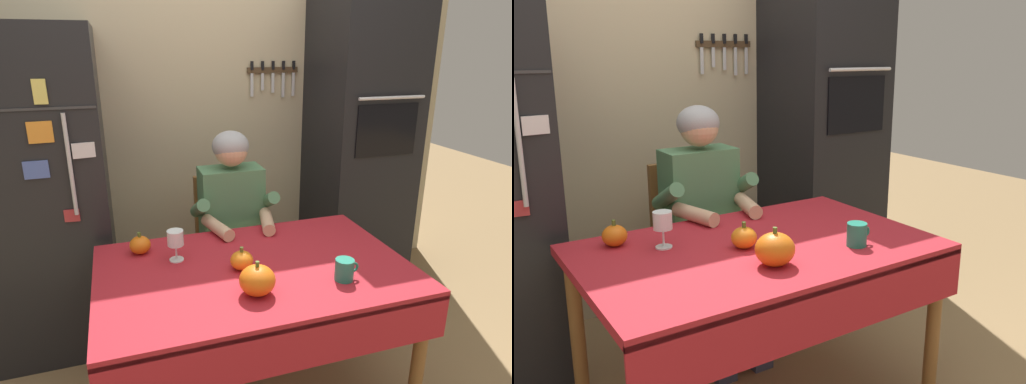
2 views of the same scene
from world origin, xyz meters
TOP-DOWN VIEW (x-y plane):
  - back_wall_assembly at (0.05, 1.35)m, footprint 3.70×0.13m
  - wall_oven at (1.05, 1.00)m, footprint 0.60×0.64m
  - dining_table at (0.00, 0.08)m, footprint 1.40×0.90m
  - chair_behind_person at (0.07, 0.87)m, footprint 0.40×0.40m
  - seated_person at (0.07, 0.68)m, footprint 0.47×0.55m
  - coffee_mug at (0.33, -0.13)m, footprint 0.11×0.08m
  - wine_glass at (-0.33, 0.27)m, footprint 0.08×0.08m
  - pumpkin_large at (-0.48, 0.40)m, footprint 0.10×0.10m
  - pumpkin_medium at (-0.06, -0.12)m, footprint 0.15×0.15m
  - pumpkin_small at (-0.06, 0.09)m, footprint 0.10×0.10m

SIDE VIEW (x-z plane):
  - chair_behind_person at x=0.07m, z-range 0.05..0.98m
  - dining_table at x=0.00m, z-range 0.29..1.03m
  - seated_person at x=0.07m, z-range 0.11..1.36m
  - pumpkin_small at x=-0.06m, z-range 0.73..0.84m
  - pumpkin_large at x=-0.48m, z-range 0.73..0.84m
  - coffee_mug at x=0.33m, z-range 0.74..0.83m
  - pumpkin_medium at x=-0.06m, z-range 0.73..0.87m
  - wine_glass at x=-0.33m, z-range 0.77..0.92m
  - wall_oven at x=1.05m, z-range 0.00..2.10m
  - back_wall_assembly at x=0.05m, z-range 0.00..2.60m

